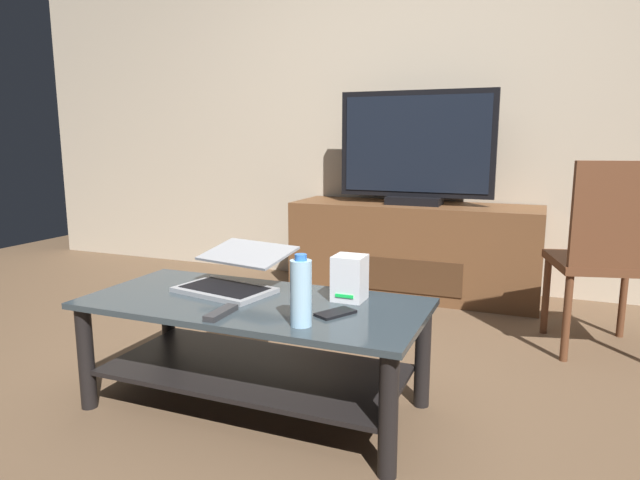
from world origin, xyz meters
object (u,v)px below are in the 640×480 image
media_cabinet (414,249)px  cell_phone (336,313)px  television (416,150)px  water_bottle_near (301,292)px  tv_remote (221,313)px  laptop (234,275)px  router_box (350,278)px  dining_chair (609,250)px  coffee_table (254,334)px

media_cabinet → cell_phone: media_cabinet is taller
media_cabinet → television: bearing=-90.0°
water_bottle_near → tv_remote: water_bottle_near is taller
media_cabinet → television: 0.65m
media_cabinet → laptop: media_cabinet is taller
router_box → tv_remote: (-0.34, -0.35, -0.07)m
media_cabinet → water_bottle_near: water_bottle_near is taller
television → cell_phone: television is taller
television → cell_phone: bearing=-85.6°
media_cabinet → dining_chair: size_ratio=1.72×
tv_remote → media_cabinet: bearing=83.1°
television → dining_chair: 1.35m
laptop → dining_chair: bearing=34.1°
media_cabinet → tv_remote: bearing=-96.3°
coffee_table → television: size_ratio=1.29×
television → router_box: bearing=-85.6°
media_cabinet → dining_chair: (1.07, -0.71, 0.21)m
cell_phone → media_cabinet: bearing=123.2°
media_cabinet → cell_phone: size_ratio=11.35×
television → water_bottle_near: size_ratio=4.19×
laptop → water_bottle_near: size_ratio=1.85×
tv_remote → coffee_table: bearing=84.6°
coffee_table → router_box: 0.42m
dining_chair → water_bottle_near: (-0.99, -1.27, 0.02)m
water_bottle_near → cell_phone: water_bottle_near is taller
television → dining_chair: (1.07, -0.69, -0.44)m
router_box → coffee_table: bearing=-155.8°
cell_phone → tv_remote: bearing=-127.2°
coffee_table → media_cabinet: 1.81m
laptop → tv_remote: laptop is taller
water_bottle_near → dining_chair: bearing=51.9°
router_box → media_cabinet: bearing=94.3°
media_cabinet → tv_remote: size_ratio=9.93×
router_box → cell_phone: router_box is taller
coffee_table → dining_chair: dining_chair is taller
coffee_table → laptop: size_ratio=2.92×
coffee_table → television: bearing=83.5°
media_cabinet → laptop: (-0.36, -1.68, 0.18)m
television → router_box: size_ratio=5.82×
television → dining_chair: bearing=-33.0°
router_box → tv_remote: router_box is taller
coffee_table → router_box: bearing=24.2°
media_cabinet → television: television is taller
coffee_table → laptop: bearing=142.5°
dining_chair → cell_phone: bearing=-129.7°
media_cabinet → television: size_ratio=1.61×
water_bottle_near → laptop: bearing=144.8°
laptop → router_box: size_ratio=2.58×
media_cabinet → cell_phone: bearing=-85.7°
tv_remote → television: bearing=83.0°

